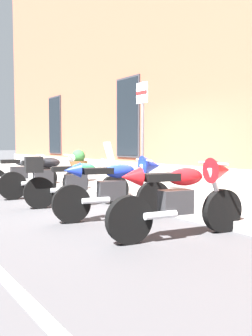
{
  "coord_description": "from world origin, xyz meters",
  "views": [
    {
      "loc": [
        6.41,
        -4.14,
        1.25
      ],
      "look_at": [
        0.07,
        0.32,
        0.73
      ],
      "focal_mm": 38.05,
      "sensor_mm": 36.0,
      "label": 1
    }
  ],
  "objects_px": {
    "motorcycle_black_naked": "(46,177)",
    "motorcycle_green_touring": "(72,180)",
    "parking_sign": "(142,122)",
    "motorcycle_grey_naked": "(22,173)",
    "barrel_planter": "(78,167)",
    "motorcycle_blue_sport": "(119,185)",
    "motorcycle_red_sport": "(184,194)"
  },
  "relations": [
    {
      "from": "motorcycle_black_naked",
      "to": "motorcycle_grey_naked",
      "type": "bearing_deg",
      "value": -178.75
    },
    {
      "from": "motorcycle_blue_sport",
      "to": "parking_sign",
      "type": "relative_size",
      "value": 0.82
    },
    {
      "from": "motorcycle_blue_sport",
      "to": "motorcycle_green_touring",
      "type": "bearing_deg",
      "value": -176.82
    },
    {
      "from": "motorcycle_black_naked",
      "to": "motorcycle_blue_sport",
      "type": "relative_size",
      "value": 1.05
    },
    {
      "from": "motorcycle_green_touring",
      "to": "parking_sign",
      "type": "distance_m",
      "value": 1.98
    },
    {
      "from": "motorcycle_blue_sport",
      "to": "parking_sign",
      "type": "xyz_separation_m",
      "value": [
        -1.25,
        1.46,
        1.16
      ]
    },
    {
      "from": "parking_sign",
      "to": "motorcycle_red_sport",
      "type": "bearing_deg",
      "value": -27.08
    },
    {
      "from": "motorcycle_green_touring",
      "to": "barrel_planter",
      "type": "xyz_separation_m",
      "value": [
        -3.02,
        1.72,
        0.02
      ]
    },
    {
      "from": "motorcycle_black_naked",
      "to": "parking_sign",
      "type": "height_order",
      "value": "parking_sign"
    },
    {
      "from": "motorcycle_red_sport",
      "to": "parking_sign",
      "type": "distance_m",
      "value": 3.26
    },
    {
      "from": "parking_sign",
      "to": "barrel_planter",
      "type": "distance_m",
      "value": 3.52
    },
    {
      "from": "motorcycle_green_touring",
      "to": "barrel_planter",
      "type": "height_order",
      "value": "motorcycle_green_touring"
    },
    {
      "from": "motorcycle_blue_sport",
      "to": "motorcycle_black_naked",
      "type": "bearing_deg",
      "value": -179.36
    },
    {
      "from": "motorcycle_grey_naked",
      "to": "motorcycle_red_sport",
      "type": "xyz_separation_m",
      "value": [
        6.07,
        0.14,
        0.1
      ]
    },
    {
      "from": "parking_sign",
      "to": "barrel_planter",
      "type": "relative_size",
      "value": 2.59
    },
    {
      "from": "motorcycle_black_naked",
      "to": "motorcycle_blue_sport",
      "type": "distance_m",
      "value": 3.01
    },
    {
      "from": "motorcycle_green_touring",
      "to": "parking_sign",
      "type": "xyz_separation_m",
      "value": [
        0.3,
        1.55,
        1.19
      ]
    },
    {
      "from": "motorcycle_blue_sport",
      "to": "motorcycle_red_sport",
      "type": "height_order",
      "value": "motorcycle_red_sport"
    },
    {
      "from": "motorcycle_black_naked",
      "to": "motorcycle_blue_sport",
      "type": "xyz_separation_m",
      "value": [
        3.01,
        0.03,
        0.08
      ]
    },
    {
      "from": "motorcycle_black_naked",
      "to": "motorcycle_green_touring",
      "type": "relative_size",
      "value": 1.01
    },
    {
      "from": "motorcycle_green_touring",
      "to": "motorcycle_red_sport",
      "type": "xyz_separation_m",
      "value": [
        3.01,
        0.16,
        0.04
      ]
    },
    {
      "from": "motorcycle_red_sport",
      "to": "motorcycle_black_naked",
      "type": "bearing_deg",
      "value": -178.63
    },
    {
      "from": "motorcycle_black_naked",
      "to": "barrel_planter",
      "type": "distance_m",
      "value": 2.28
    },
    {
      "from": "motorcycle_black_naked",
      "to": "motorcycle_red_sport",
      "type": "height_order",
      "value": "motorcycle_red_sport"
    },
    {
      "from": "motorcycle_black_naked",
      "to": "parking_sign",
      "type": "bearing_deg",
      "value": 40.33
    },
    {
      "from": "motorcycle_green_touring",
      "to": "motorcycle_grey_naked",
      "type": "bearing_deg",
      "value": 179.67
    },
    {
      "from": "parking_sign",
      "to": "motorcycle_black_naked",
      "type": "bearing_deg",
      "value": -139.67
    },
    {
      "from": "barrel_planter",
      "to": "motorcycle_grey_naked",
      "type": "bearing_deg",
      "value": -91.58
    },
    {
      "from": "motorcycle_blue_sport",
      "to": "parking_sign",
      "type": "distance_m",
      "value": 2.24
    },
    {
      "from": "motorcycle_grey_naked",
      "to": "motorcycle_green_touring",
      "type": "relative_size",
      "value": 0.93
    },
    {
      "from": "motorcycle_grey_naked",
      "to": "motorcycle_blue_sport",
      "type": "relative_size",
      "value": 0.97
    },
    {
      "from": "motorcycle_grey_naked",
      "to": "motorcycle_blue_sport",
      "type": "distance_m",
      "value": 4.61
    }
  ]
}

